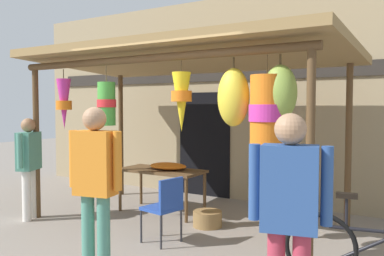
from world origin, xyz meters
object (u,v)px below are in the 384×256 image
vendor_in_orange (95,178)px  flower_heap_on_table (168,166)px  display_table (162,174)px  parked_bicycle (377,252)px  shopper_by_bananas (29,160)px  folding_chair (165,204)px  wicker_basket_by_table (207,219)px  customer_foreground (289,208)px

vendor_in_orange → flower_heap_on_table: bearing=108.9°
display_table → parked_bicycle: 3.59m
shopper_by_bananas → flower_heap_on_table: bearing=42.4°
folding_chair → vendor_in_orange: vendor_in_orange is taller
flower_heap_on_table → shopper_by_bananas: bearing=-137.6°
wicker_basket_by_table → vendor_in_orange: bearing=-91.9°
parked_bicycle → customer_foreground: 1.53m
parked_bicycle → customer_foreground: (-0.43, -1.32, 0.65)m
parked_bicycle → shopper_by_bananas: bearing=-177.5°
flower_heap_on_table → customer_foreground: size_ratio=0.38×
wicker_basket_by_table → customer_foreground: size_ratio=0.25×
parked_bicycle → vendor_in_orange: size_ratio=1.00×
parked_bicycle → shopper_by_bananas: shopper_by_bananas is taller
display_table → flower_heap_on_table: bearing=27.6°
wicker_basket_by_table → vendor_in_orange: vendor_in_orange is taller
display_table → shopper_by_bananas: bearing=-136.8°
flower_heap_on_table → wicker_basket_by_table: size_ratio=1.53×
vendor_in_orange → folding_chair: bearing=90.8°
folding_chair → parked_bicycle: (2.44, 0.03, -0.16)m
shopper_by_bananas → customer_foreground: bearing=-14.0°
folding_chair → vendor_in_orange: bearing=-89.2°
wicker_basket_by_table → shopper_by_bananas: shopper_by_bananas is taller
flower_heap_on_table → wicker_basket_by_table: bearing=-20.2°
wicker_basket_by_table → shopper_by_bananas: 2.85m
flower_heap_on_table → parked_bicycle: size_ratio=0.37×
parked_bicycle → folding_chair: bearing=-179.3°
flower_heap_on_table → customer_foreground: customer_foreground is taller
folding_chair → wicker_basket_by_table: bearing=84.6°
customer_foreground → parked_bicycle: bearing=72.0°
wicker_basket_by_table → parked_bicycle: size_ratio=0.24×
customer_foreground → display_table: bearing=139.7°
folding_chair → parked_bicycle: size_ratio=0.49×
parked_bicycle → vendor_in_orange: vendor_in_orange is taller
vendor_in_orange → wicker_basket_by_table: bearing=88.1°
vendor_in_orange → parked_bicycle: bearing=27.3°
folding_chair → shopper_by_bananas: shopper_by_bananas is taller
display_table → folding_chair: (0.93, -1.21, -0.13)m
flower_heap_on_table → customer_foreground: bearing=-41.9°
parked_bicycle → flower_heap_on_table: bearing=159.4°
parked_bicycle → vendor_in_orange: (-2.43, -1.25, 0.68)m
display_table → customer_foreground: bearing=-40.3°
wicker_basket_by_table → parked_bicycle: bearing=-20.7°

